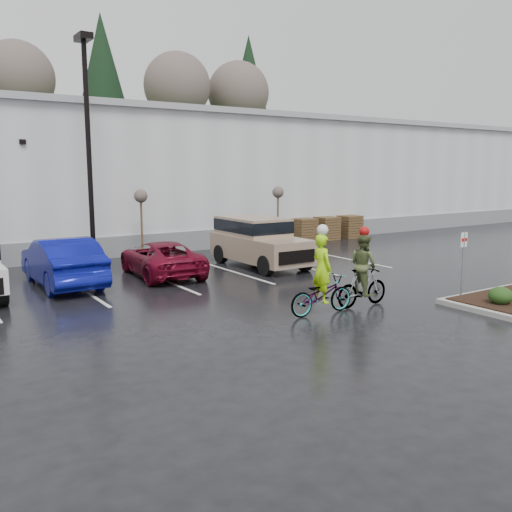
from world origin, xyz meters
TOP-DOWN VIEW (x-y plane):
  - ground at (0.00, 0.00)m, footprint 120.00×120.00m
  - warehouse at (0.00, 21.99)m, footprint 60.50×15.50m
  - wooded_ridge at (0.00, 45.00)m, footprint 80.00×25.00m
  - lamppost at (-4.00, 12.00)m, footprint 0.50×1.00m
  - sapling_mid at (-1.50, 13.00)m, footprint 0.60×0.60m
  - sapling_east at (6.00, 13.00)m, footprint 0.60×0.60m
  - pallet_stack_a at (8.50, 14.00)m, footprint 1.20×1.20m
  - pallet_stack_b at (10.20, 14.00)m, footprint 1.20×1.20m
  - pallet_stack_c at (12.00, 14.00)m, footprint 1.20×1.20m
  - shrub_a at (4.00, -1.00)m, footprint 0.70×0.70m
  - fire_lane_sign at (3.80, 0.20)m, footprint 0.30×0.05m
  - car_blue at (-5.86, 9.48)m, footprint 1.86×5.22m
  - car_red at (-2.22, 9.25)m, footprint 2.62×5.01m
  - suv_tan at (2.08, 8.79)m, footprint 2.20×5.10m
  - cyclist_hivis at (-0.72, 1.50)m, footprint 2.13×0.79m
  - cyclist_olive at (0.88, 1.50)m, footprint 1.86×0.89m

SIDE VIEW (x-z plane):
  - ground at x=0.00m, z-range 0.00..0.00m
  - shrub_a at x=4.00m, z-range 0.15..0.67m
  - car_red at x=-2.22m, z-range 0.00..1.35m
  - pallet_stack_a at x=8.50m, z-range 0.00..1.35m
  - pallet_stack_b at x=10.20m, z-range 0.00..1.35m
  - pallet_stack_c at x=12.00m, z-range 0.00..1.35m
  - cyclist_hivis at x=-0.72m, z-range -0.50..2.07m
  - car_blue at x=-5.86m, z-range 0.00..1.71m
  - cyclist_olive at x=0.88m, z-range -0.33..2.08m
  - suv_tan at x=2.08m, z-range 0.00..2.06m
  - fire_lane_sign at x=3.80m, z-range 0.31..2.51m
  - sapling_mid at x=-1.50m, z-range 1.13..4.33m
  - sapling_east at x=6.00m, z-range 1.13..4.33m
  - wooded_ridge at x=0.00m, z-range 0.00..6.00m
  - warehouse at x=0.00m, z-range 0.05..7.25m
  - lamppost at x=-4.00m, z-range 1.07..10.30m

